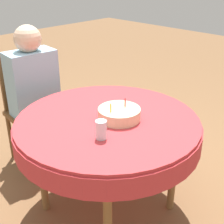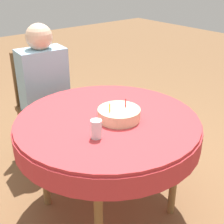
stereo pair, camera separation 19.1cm
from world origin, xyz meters
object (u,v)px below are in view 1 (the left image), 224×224
chair (32,105)px  birthday_cake (119,114)px  drinking_glass (101,130)px  person (34,85)px

chair → birthday_cake: (0.02, -1.00, 0.25)m
birthday_cake → drinking_glass: 0.25m
chair → birthday_cake: bearing=-82.8°
chair → drinking_glass: 1.14m
birthday_cake → drinking_glass: size_ratio=2.45×
chair → person: bearing=-90.0°
birthday_cake → drinking_glass: (-0.24, -0.09, 0.02)m
birthday_cake → drinking_glass: bearing=-159.4°
chair → drinking_glass: bearing=-95.3°
drinking_glass → person: bearing=78.1°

